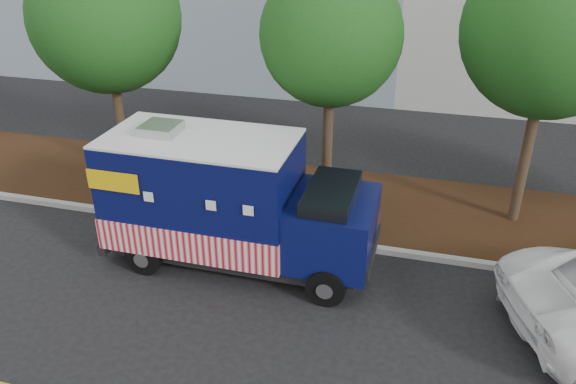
# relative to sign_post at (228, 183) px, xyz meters

# --- Properties ---
(ground) EXTENTS (120.00, 120.00, 0.00)m
(ground) POSITION_rel_sign_post_xyz_m (1.20, -1.69, -1.20)
(ground) COLOR black
(ground) RESTS_ON ground
(curb) EXTENTS (120.00, 0.18, 0.15)m
(curb) POSITION_rel_sign_post_xyz_m (1.20, -0.29, -1.12)
(curb) COLOR #9E9E99
(curb) RESTS_ON ground
(mulch_strip) EXTENTS (120.00, 4.00, 0.15)m
(mulch_strip) POSITION_rel_sign_post_xyz_m (1.20, 1.81, -1.12)
(mulch_strip) COLOR black
(mulch_strip) RESTS_ON ground
(tree_a) EXTENTS (4.02, 4.02, 6.71)m
(tree_a) POSITION_rel_sign_post_xyz_m (-3.99, 1.89, 3.49)
(tree_a) COLOR #38281C
(tree_a) RESTS_ON ground
(tree_b) EXTENTS (3.37, 3.37, 6.36)m
(tree_b) POSITION_rel_sign_post_xyz_m (2.21, 1.40, 3.46)
(tree_b) COLOR #38281C
(tree_b) RESTS_ON ground
(tree_c) EXTENTS (3.98, 3.98, 6.94)m
(tree_c) POSITION_rel_sign_post_xyz_m (7.05, 1.97, 3.74)
(tree_c) COLOR #38281C
(tree_c) RESTS_ON ground
(sign_post) EXTENTS (0.06, 0.06, 2.40)m
(sign_post) POSITION_rel_sign_post_xyz_m (0.00, 0.00, 0.00)
(sign_post) COLOR #473828
(sign_post) RESTS_ON ground
(food_truck) EXTENTS (6.11, 2.37, 3.20)m
(food_truck) POSITION_rel_sign_post_xyz_m (0.52, -1.47, 0.25)
(food_truck) COLOR black
(food_truck) RESTS_ON ground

